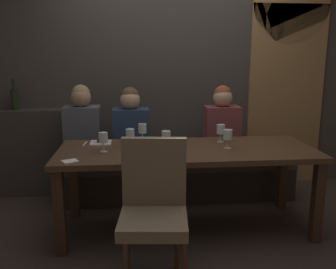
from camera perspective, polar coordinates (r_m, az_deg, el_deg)
name	(u,v)px	position (r m, az deg, el deg)	size (l,w,h in m)	color
ground	(186,228)	(3.38, 2.86, -14.44)	(9.00, 9.00, 0.00)	#382D26
back_wall_tiled	(172,58)	(4.23, 0.62, 12.00)	(6.00, 0.12, 3.00)	#423D38
arched_door	(287,70)	(4.52, 18.26, 9.70)	(0.90, 0.05, 2.55)	olive
back_counter	(36,152)	(4.30, -20.16, -2.55)	(1.10, 0.28, 0.95)	#38342F
dining_table	(187,158)	(3.14, 2.98, -3.75)	(2.20, 0.84, 0.74)	#412B1C
banquette_bench	(177,178)	(3.93, 1.40, -6.90)	(2.50, 0.44, 0.45)	#312A23
chair_near_side	(154,203)	(2.46, -2.27, -10.66)	(0.48, 0.48, 0.98)	#4C3321
diner_redhead	(82,126)	(3.78, -13.34, 1.35)	(0.36, 0.24, 0.79)	#4C515B
diner_bearded	(131,126)	(3.73, -5.90, 1.27)	(0.36, 0.24, 0.76)	navy
diner_far_end	(222,124)	(3.86, 8.48, 1.62)	(0.36, 0.24, 0.77)	brown
wine_bottle_dark_red	(15,99)	(4.24, -23.01, 5.22)	(0.08, 0.08, 0.33)	black
wine_glass_far_right	(103,138)	(3.03, -10.18, -0.56)	(0.08, 0.08, 0.16)	silver
wine_glass_end_right	(130,134)	(3.14, -5.99, 0.04)	(0.08, 0.08, 0.16)	silver
wine_glass_near_left	(142,129)	(3.37, -4.06, 0.89)	(0.08, 0.08, 0.16)	silver
wine_glass_end_left	(228,135)	(3.14, 9.41, -0.08)	(0.08, 0.08, 0.16)	silver
wine_glass_far_left	(166,137)	(3.04, -0.30, -0.32)	(0.08, 0.08, 0.16)	silver
wine_glass_center_back	(221,130)	(3.36, 8.32, 0.71)	(0.08, 0.08, 0.16)	silver
espresso_cup	(162,155)	(2.82, -0.96, -3.20)	(0.12, 0.12, 0.06)	white
dessert_plate	(101,142)	(3.35, -10.49, -1.12)	(0.19, 0.19, 0.05)	white
fork_on_table	(85,144)	(3.36, -12.95, -1.42)	(0.02, 0.17, 0.01)	silver
folded_napkin	(70,161)	(2.82, -15.19, -4.09)	(0.11, 0.10, 0.01)	silver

